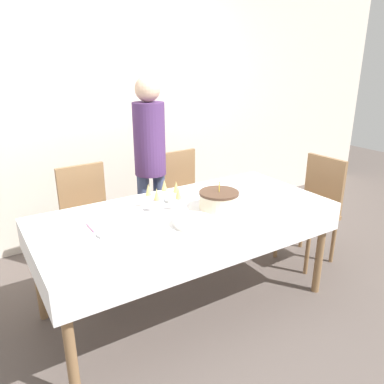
{
  "coord_description": "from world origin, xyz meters",
  "views": [
    {
      "loc": [
        -1.27,
        -2.09,
        1.79
      ],
      "look_at": [
        0.06,
        0.03,
        0.9
      ],
      "focal_mm": 35.0,
      "sensor_mm": 36.0,
      "label": 1
    }
  ],
  "objects_px": {
    "dining_chair_right_end": "(314,205)",
    "dining_chair_far_right": "(184,197)",
    "person_standing": "(150,153)",
    "plate_stack_main": "(193,222)",
    "birthday_cake": "(219,200)",
    "champagne_tray": "(165,198)",
    "dining_chair_far_left": "(89,218)"
  },
  "relations": [
    {
      "from": "dining_chair_right_end",
      "to": "dining_chair_far_right",
      "type": "bearing_deg",
      "value": 138.42
    },
    {
      "from": "champagne_tray",
      "to": "person_standing",
      "type": "bearing_deg",
      "value": 71.62
    },
    {
      "from": "dining_chair_right_end",
      "to": "birthday_cake",
      "type": "relative_size",
      "value": 3.41
    },
    {
      "from": "dining_chair_far_right",
      "to": "plate_stack_main",
      "type": "xyz_separation_m",
      "value": [
        -0.55,
        -1.04,
        0.27
      ]
    },
    {
      "from": "plate_stack_main",
      "to": "person_standing",
      "type": "xyz_separation_m",
      "value": [
        0.23,
        1.09,
        0.2
      ]
    },
    {
      "from": "plate_stack_main",
      "to": "person_standing",
      "type": "height_order",
      "value": "person_standing"
    },
    {
      "from": "dining_chair_right_end",
      "to": "birthday_cake",
      "type": "height_order",
      "value": "birthday_cake"
    },
    {
      "from": "birthday_cake",
      "to": "dining_chair_right_end",
      "type": "bearing_deg",
      "value": 4.37
    },
    {
      "from": "dining_chair_far_left",
      "to": "person_standing",
      "type": "height_order",
      "value": "person_standing"
    },
    {
      "from": "dining_chair_far_left",
      "to": "birthday_cake",
      "type": "distance_m",
      "value": 1.17
    },
    {
      "from": "dining_chair_far_right",
      "to": "birthday_cake",
      "type": "height_order",
      "value": "birthday_cake"
    },
    {
      "from": "champagne_tray",
      "to": "person_standing",
      "type": "height_order",
      "value": "person_standing"
    },
    {
      "from": "person_standing",
      "to": "dining_chair_far_right",
      "type": "bearing_deg",
      "value": -10.31
    },
    {
      "from": "dining_chair_far_right",
      "to": "person_standing",
      "type": "relative_size",
      "value": 0.58
    },
    {
      "from": "dining_chair_right_end",
      "to": "champagne_tray",
      "type": "relative_size",
      "value": 2.92
    },
    {
      "from": "champagne_tray",
      "to": "dining_chair_far_left",
      "type": "bearing_deg",
      "value": 119.01
    },
    {
      "from": "dining_chair_far_left",
      "to": "dining_chair_far_right",
      "type": "distance_m",
      "value": 0.93
    },
    {
      "from": "dining_chair_far_right",
      "to": "person_standing",
      "type": "bearing_deg",
      "value": 169.69
    },
    {
      "from": "birthday_cake",
      "to": "plate_stack_main",
      "type": "relative_size",
      "value": 1.08
    },
    {
      "from": "birthday_cake",
      "to": "person_standing",
      "type": "xyz_separation_m",
      "value": [
        -0.07,
        0.95,
        0.16
      ]
    },
    {
      "from": "dining_chair_right_end",
      "to": "birthday_cake",
      "type": "xyz_separation_m",
      "value": [
        -1.15,
        -0.09,
        0.31
      ]
    },
    {
      "from": "dining_chair_right_end",
      "to": "plate_stack_main",
      "type": "xyz_separation_m",
      "value": [
        -1.45,
        -0.23,
        0.27
      ]
    },
    {
      "from": "dining_chair_far_right",
      "to": "birthday_cake",
      "type": "distance_m",
      "value": 0.97
    },
    {
      "from": "birthday_cake",
      "to": "dining_chair_far_right",
      "type": "bearing_deg",
      "value": 74.85
    },
    {
      "from": "person_standing",
      "to": "plate_stack_main",
      "type": "bearing_deg",
      "value": -102.04
    },
    {
      "from": "birthday_cake",
      "to": "champagne_tray",
      "type": "bearing_deg",
      "value": 144.93
    },
    {
      "from": "person_standing",
      "to": "birthday_cake",
      "type": "bearing_deg",
      "value": -85.66
    },
    {
      "from": "dining_chair_right_end",
      "to": "person_standing",
      "type": "height_order",
      "value": "person_standing"
    },
    {
      "from": "plate_stack_main",
      "to": "person_standing",
      "type": "distance_m",
      "value": 1.14
    },
    {
      "from": "dining_chair_right_end",
      "to": "champagne_tray",
      "type": "height_order",
      "value": "dining_chair_right_end"
    },
    {
      "from": "dining_chair_far_left",
      "to": "plate_stack_main",
      "type": "bearing_deg",
      "value": -69.76
    },
    {
      "from": "dining_chair_far_right",
      "to": "plate_stack_main",
      "type": "distance_m",
      "value": 1.2
    }
  ]
}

